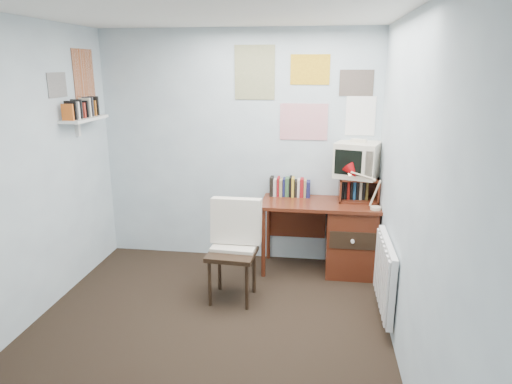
% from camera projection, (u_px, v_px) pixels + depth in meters
% --- Properties ---
extents(ground, '(3.50, 3.50, 0.00)m').
position_uv_depth(ground, '(202.00, 342.00, 3.62)').
color(ground, black).
rests_on(ground, ground).
extents(back_wall, '(3.00, 0.02, 2.50)m').
position_uv_depth(back_wall, '(238.00, 148.00, 4.96)').
color(back_wall, silver).
rests_on(back_wall, ground).
extents(left_wall, '(0.02, 3.50, 2.50)m').
position_uv_depth(left_wall, '(6.00, 183.00, 3.48)').
color(left_wall, silver).
rests_on(left_wall, ground).
extents(right_wall, '(0.02, 3.50, 2.50)m').
position_uv_depth(right_wall, '(411.00, 198.00, 3.09)').
color(right_wall, silver).
rests_on(right_wall, ground).
extents(ceiling, '(3.00, 3.50, 0.02)m').
position_uv_depth(ceiling, '(189.00, 5.00, 2.95)').
color(ceiling, white).
rests_on(ceiling, back_wall).
extents(desk, '(1.20, 0.55, 0.76)m').
position_uv_depth(desk, '(345.00, 235.00, 4.77)').
color(desk, '#512012').
rests_on(desk, ground).
extents(desk_chair, '(0.49, 0.47, 0.91)m').
position_uv_depth(desk_chair, '(232.00, 254.00, 4.18)').
color(desk_chair, black).
rests_on(desk_chair, ground).
extents(desk_lamp, '(0.33, 0.30, 0.38)m').
position_uv_depth(desk_lamp, '(377.00, 191.00, 4.41)').
color(desk_lamp, '#B40C10').
rests_on(desk_lamp, desk).
extents(tv_riser, '(0.40, 0.30, 0.25)m').
position_uv_depth(tv_riser, '(358.00, 189.00, 4.73)').
color(tv_riser, '#512012').
rests_on(tv_riser, desk).
extents(crt_tv, '(0.51, 0.49, 0.39)m').
position_uv_depth(crt_tv, '(358.00, 158.00, 4.67)').
color(crt_tv, beige).
rests_on(crt_tv, tv_riser).
extents(book_row, '(0.60, 0.14, 0.22)m').
position_uv_depth(book_row, '(298.00, 186.00, 4.88)').
color(book_row, '#512012').
rests_on(book_row, desk).
extents(radiator, '(0.09, 0.80, 0.60)m').
position_uv_depth(radiator, '(385.00, 275.00, 3.84)').
color(radiator, white).
rests_on(radiator, right_wall).
extents(wall_shelf, '(0.20, 0.62, 0.24)m').
position_uv_depth(wall_shelf, '(84.00, 119.00, 4.42)').
color(wall_shelf, white).
rests_on(wall_shelf, left_wall).
extents(posters_back, '(1.20, 0.01, 0.90)m').
position_uv_depth(posters_back, '(305.00, 93.00, 4.70)').
color(posters_back, white).
rests_on(posters_back, back_wall).
extents(posters_left, '(0.01, 0.70, 0.60)m').
position_uv_depth(posters_left, '(71.00, 79.00, 4.33)').
color(posters_left, white).
rests_on(posters_left, left_wall).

